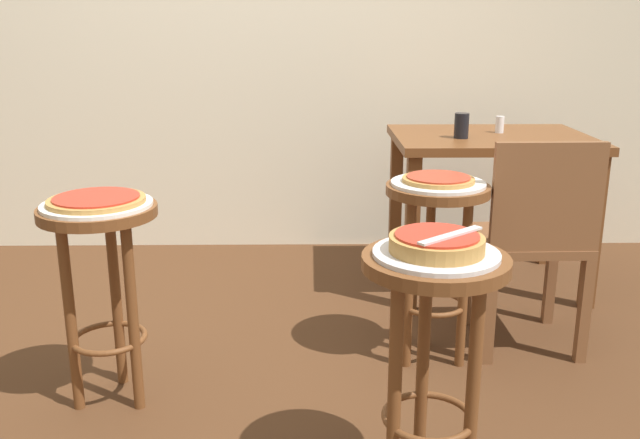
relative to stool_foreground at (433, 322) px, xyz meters
The scene contains 15 objects.
ground_plane 1.02m from the stool_foreground, 136.49° to the left, with size 6.00×6.00×0.00m, color #4C2D19.
stool_foreground is the anchor object (origin of this frame).
serving_plate_foreground 0.19m from the stool_foreground, 90.00° to the right, with size 0.32×0.32×0.01m, color silver.
pizza_foreground 0.22m from the stool_foreground, 90.00° to the right, with size 0.24×0.24×0.05m.
stool_middle 1.12m from the stool_foreground, 153.36° to the left, with size 0.38×0.38×0.69m.
serving_plate_middle 1.13m from the stool_foreground, 153.36° to the left, with size 0.35×0.35×0.01m, color white.
pizza_middle 1.13m from the stool_foreground, 153.36° to the left, with size 0.31×0.31×0.02m.
stool_leftside 0.80m from the stool_foreground, 79.48° to the left, with size 0.38×0.38×0.69m.
serving_plate_leftside 0.82m from the stool_foreground, 79.48° to the left, with size 0.34×0.34×0.01m, color silver.
pizza_leftside 0.82m from the stool_foreground, 79.48° to the left, with size 0.26×0.26×0.02m.
dining_table 1.67m from the stool_foreground, 71.18° to the left, with size 0.91×0.70×0.74m.
cup_near_edge 1.56m from the stool_foreground, 75.92° to the left, with size 0.07×0.07×0.11m, color black.
condiment_shaker 1.76m from the stool_foreground, 70.24° to the left, with size 0.04×0.04×0.08m, color white.
wooden_chair 1.01m from the stool_foreground, 58.24° to the left, with size 0.41×0.41×0.85m.
pizza_server_knife 0.25m from the stool_foreground, 33.69° to the right, with size 0.22×0.02×0.01m, color silver.
Camera 1 is at (0.32, -2.26, 1.26)m, focal length 39.02 mm.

